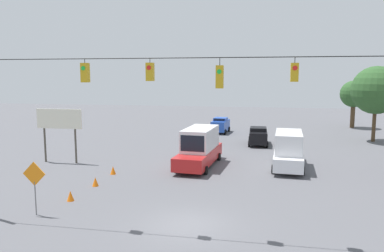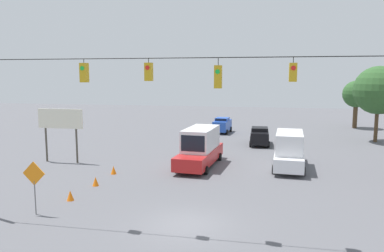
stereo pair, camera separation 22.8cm
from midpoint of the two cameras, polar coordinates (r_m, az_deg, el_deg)
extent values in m
plane|color=#56565B|center=(18.96, -1.12, -14.77)|extent=(140.00, 140.00, 0.00)
cylinder|color=black|center=(17.00, -1.58, 10.34)|extent=(23.02, 0.04, 0.04)
cube|color=gold|center=(16.63, 14.97, 7.90)|extent=(0.32, 0.36, 0.80)
cylinder|color=black|center=(16.64, 15.03, 9.71)|extent=(0.03, 0.03, 0.25)
cylinder|color=red|center=(16.44, 15.04, 8.53)|extent=(0.20, 0.02, 0.20)
cube|color=gold|center=(16.71, 3.84, 7.48)|extent=(0.32, 0.36, 1.01)
cylinder|color=black|center=(16.72, 3.86, 9.79)|extent=(0.03, 0.03, 0.34)
cylinder|color=green|center=(16.52, 3.77, 8.27)|extent=(0.20, 0.02, 0.20)
cube|color=gold|center=(17.39, -6.78, 8.19)|extent=(0.32, 0.36, 0.83)
cylinder|color=black|center=(17.40, -6.81, 9.89)|extent=(0.03, 0.03, 0.20)
cylinder|color=red|center=(17.21, -6.99, 8.82)|extent=(0.20, 0.02, 0.20)
cube|color=gold|center=(18.61, -16.31, 7.80)|extent=(0.32, 0.36, 0.91)
cylinder|color=black|center=(18.62, -16.37, 9.50)|extent=(0.03, 0.03, 0.19)
cylinder|color=green|center=(18.44, -16.60, 8.43)|extent=(0.20, 0.02, 0.20)
cube|color=silver|center=(30.70, 14.22, -4.62)|extent=(2.55, 6.97, 1.00)
cube|color=silver|center=(30.12, 14.30, -2.37)|extent=(2.24, 4.50, 1.56)
cube|color=black|center=(32.30, 14.29, -1.71)|extent=(1.73, 0.12, 1.09)
cylinder|color=black|center=(33.01, 16.07, -4.72)|extent=(0.26, 0.65, 0.64)
cylinder|color=black|center=(33.00, 12.31, -4.60)|extent=(0.26, 0.65, 0.64)
cylinder|color=black|center=(28.67, 16.36, -6.60)|extent=(0.26, 0.65, 0.64)
cylinder|color=black|center=(28.66, 12.01, -6.46)|extent=(0.26, 0.65, 0.64)
cube|color=black|center=(40.01, 9.89, -1.53)|extent=(1.89, 4.44, 1.17)
cube|color=black|center=(39.90, 9.91, -0.45)|extent=(1.70, 1.97, 0.36)
cube|color=black|center=(40.87, 9.91, -0.26)|extent=(1.45, 0.05, 0.25)
cylinder|color=black|center=(41.53, 11.11, -2.05)|extent=(0.23, 0.64, 0.64)
cylinder|color=black|center=(41.52, 8.62, -1.99)|extent=(0.23, 0.64, 0.64)
cylinder|color=black|center=(38.72, 11.21, -2.76)|extent=(0.23, 0.64, 0.64)
cylinder|color=black|center=(38.71, 8.53, -2.70)|extent=(0.23, 0.64, 0.64)
cube|color=red|center=(30.17, 0.86, -4.60)|extent=(2.91, 7.56, 1.00)
cube|color=silver|center=(30.26, 1.04, -1.91)|extent=(2.51, 4.89, 1.74)
cube|color=black|center=(28.00, -0.18, -2.70)|extent=(1.84, 0.17, 1.22)
cylinder|color=black|center=(28.36, -2.65, -6.44)|extent=(0.27, 0.66, 0.64)
cylinder|color=black|center=(27.75, 1.89, -6.76)|extent=(0.27, 0.66, 0.64)
cylinder|color=black|center=(32.84, -0.02, -4.48)|extent=(0.27, 0.66, 0.64)
cylinder|color=black|center=(32.31, 3.93, -4.70)|extent=(0.27, 0.66, 0.64)
cube|color=#234CB2|center=(47.73, 4.23, 0.10)|extent=(2.07, 4.18, 1.26)
cube|color=#234CB2|center=(47.63, 4.24, 1.07)|extent=(1.73, 1.92, 0.36)
cube|color=black|center=(46.76, 4.01, 0.94)|extent=(1.36, 0.14, 0.25)
cylinder|color=black|center=(46.73, 2.87, -0.84)|extent=(0.28, 0.66, 0.64)
cylinder|color=black|center=(46.38, 4.92, -0.92)|extent=(0.28, 0.66, 0.64)
cylinder|color=black|center=(49.27, 3.56, -0.40)|extent=(0.28, 0.66, 0.64)
cylinder|color=black|center=(48.93, 5.52, -0.48)|extent=(0.28, 0.66, 0.64)
cone|color=orange|center=(23.26, -18.31, -10.06)|extent=(0.41, 0.41, 0.61)
cone|color=orange|center=(25.76, -14.76, -8.20)|extent=(0.41, 0.41, 0.61)
cone|color=orange|center=(28.45, -12.17, -6.60)|extent=(0.41, 0.41, 0.61)
cylinder|color=#4C473D|center=(32.55, -17.49, -2.94)|extent=(0.16, 0.16, 2.87)
cylinder|color=#4C473D|center=(33.95, -21.66, -2.70)|extent=(0.16, 0.16, 2.87)
cube|color=silver|center=(32.91, -19.79, 1.04)|extent=(4.00, 0.12, 1.64)
cylinder|color=slate|center=(21.51, -23.02, -10.09)|extent=(0.06, 0.06, 1.80)
cube|color=orange|center=(21.16, -23.21, -6.72)|extent=(1.27, 0.04, 1.27)
cylinder|color=#4C3823|center=(56.70, 23.18, 1.62)|extent=(0.59, 0.59, 3.71)
sphere|color=#2D5628|center=(56.50, 23.33, 4.51)|extent=(3.69, 3.69, 3.69)
cylinder|color=#4C3823|center=(45.68, 25.87, 0.48)|extent=(0.39, 0.39, 4.23)
sphere|color=#2D5628|center=(45.42, 26.13, 4.93)|extent=(5.23, 5.23, 5.23)
camera|label=1|loc=(0.11, -90.27, -0.04)|focal=35.00mm
camera|label=2|loc=(0.11, 89.73, 0.04)|focal=35.00mm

